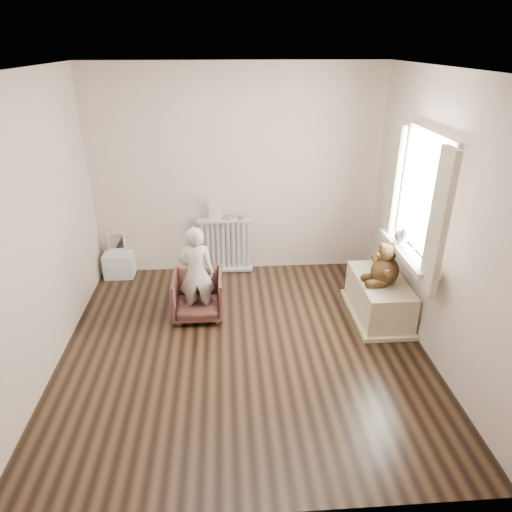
{
  "coord_description": "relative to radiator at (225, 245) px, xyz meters",
  "views": [
    {
      "loc": [
        -0.14,
        -3.76,
        2.81
      ],
      "look_at": [
        0.15,
        0.45,
        0.8
      ],
      "focal_mm": 32.0,
      "sensor_mm": 36.0,
      "label": 1
    }
  ],
  "objects": [
    {
      "name": "paper_doll",
      "position": [
        -0.11,
        0.0,
        0.48
      ],
      "size": [
        0.16,
        0.01,
        0.27
      ],
      "primitive_type": "cube",
      "color": "beige",
      "rests_on": "radiator"
    },
    {
      "name": "left_wall",
      "position": [
        -1.64,
        -1.68,
        0.91
      ],
      "size": [
        0.02,
        3.6,
        2.6
      ],
      "primitive_type": "cube",
      "color": "beige",
      "rests_on": "ground"
    },
    {
      "name": "tin_b",
      "position": [
        0.21,
        0.0,
        0.38
      ],
      "size": [
        0.1,
        0.1,
        0.06
      ],
      "primitive_type": "cylinder",
      "color": "#A59E8C",
      "rests_on": "radiator"
    },
    {
      "name": "tin_a",
      "position": [
        0.05,
        0.0,
        0.37
      ],
      "size": [
        0.09,
        0.09,
        0.05
      ],
      "primitive_type": "cylinder",
      "color": "#A59E8C",
      "rests_on": "radiator"
    },
    {
      "name": "toy_vanity",
      "position": [
        -1.39,
        -0.03,
        -0.11
      ],
      "size": [
        0.37,
        0.26,
        0.58
      ],
      "primitive_type": "cube",
      "color": "silver",
      "rests_on": "floor"
    },
    {
      "name": "curtain_right",
      "position": [
        1.81,
        -0.81,
        1.0
      ],
      "size": [
        0.06,
        0.26,
        1.3
      ],
      "primitive_type": "cube",
      "color": "beige",
      "rests_on": "right_wall"
    },
    {
      "name": "curtain_left",
      "position": [
        1.81,
        -1.95,
        1.0
      ],
      "size": [
        0.06,
        0.26,
        1.3
      ],
      "primitive_type": "cube",
      "color": "beige",
      "rests_on": "right_wall"
    },
    {
      "name": "window",
      "position": [
        1.92,
        -1.38,
        1.06
      ],
      "size": [
        0.03,
        0.9,
        1.1
      ],
      "primitive_type": "cube",
      "color": "white",
      "rests_on": "right_wall"
    },
    {
      "name": "teddy_bear",
      "position": [
        1.67,
        -1.27,
        0.28
      ],
      "size": [
        0.4,
        0.32,
        0.47
      ],
      "primitive_type": null,
      "rotation": [
        0.0,
        0.0,
        0.06
      ],
      "color": "#33200E",
      "rests_on": "toy_bench"
    },
    {
      "name": "toy_bench",
      "position": [
        1.68,
        -1.19,
        -0.19
      ],
      "size": [
        0.51,
        0.96,
        0.45
      ],
      "primitive_type": "cube",
      "color": "beige",
      "rests_on": "floor"
    },
    {
      "name": "front_wall",
      "position": [
        0.16,
        -3.48,
        0.91
      ],
      "size": [
        3.6,
        0.02,
        2.6
      ],
      "primitive_type": "cube",
      "color": "beige",
      "rests_on": "ground"
    },
    {
      "name": "window_sill",
      "position": [
        1.83,
        -1.38,
        0.48
      ],
      "size": [
        0.22,
        1.1,
        0.06
      ],
      "primitive_type": "cube",
      "color": "silver",
      "rests_on": "right_wall"
    },
    {
      "name": "floor",
      "position": [
        0.16,
        -1.68,
        -0.39
      ],
      "size": [
        3.6,
        3.6,
        0.01
      ],
      "primitive_type": "cube",
      "color": "black",
      "rests_on": "ground"
    },
    {
      "name": "right_wall",
      "position": [
        1.96,
        -1.68,
        0.91
      ],
      "size": [
        0.02,
        3.6,
        2.6
      ],
      "primitive_type": "cube",
      "color": "beige",
      "rests_on": "ground"
    },
    {
      "name": "plush_cat",
      "position": [
        1.82,
        -1.22,
        0.61
      ],
      "size": [
        0.21,
        0.27,
        0.2
      ],
      "primitive_type": null,
      "rotation": [
        0.0,
        0.0,
        0.34
      ],
      "color": "gray",
      "rests_on": "window_sill"
    },
    {
      "name": "child",
      "position": [
        -0.32,
        -1.1,
        0.16
      ],
      "size": [
        0.39,
        0.26,
        1.07
      ],
      "primitive_type": "imported",
      "rotation": [
        0.0,
        0.0,
        3.14
      ],
      "color": "white",
      "rests_on": "armchair"
    },
    {
      "name": "armchair",
      "position": [
        -0.32,
        -1.05,
        -0.14
      ],
      "size": [
        0.54,
        0.56,
        0.51
      ],
      "primitive_type": "imported",
      "rotation": [
        0.0,
        0.0,
        0.0
      ],
      "color": "#512C25",
      "rests_on": "floor"
    },
    {
      "name": "ceiling",
      "position": [
        0.16,
        -1.68,
        2.21
      ],
      "size": [
        3.6,
        3.6,
        0.01
      ],
      "primitive_type": "cube",
      "color": "white",
      "rests_on": "ground"
    },
    {
      "name": "radiator",
      "position": [
        0.0,
        0.0,
        0.0
      ],
      "size": [
        0.7,
        0.13,
        0.74
      ],
      "primitive_type": "cube",
      "color": "silver",
      "rests_on": "floor"
    },
    {
      "name": "back_wall",
      "position": [
        0.16,
        0.12,
        0.91
      ],
      "size": [
        3.6,
        0.02,
        2.6
      ],
      "primitive_type": "cube",
      "color": "beige",
      "rests_on": "ground"
    }
  ]
}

